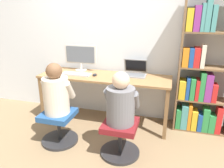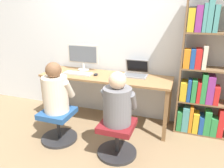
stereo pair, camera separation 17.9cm
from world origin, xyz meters
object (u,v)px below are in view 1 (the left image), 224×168
object	(u,v)px
desktop_monitor	(81,57)
person_at_monitor	(56,92)
keyboard	(77,74)
bookshelf	(201,77)
person_at_laptop	(121,102)
laptop	(134,72)
office_chair_left	(59,126)
office_chair_right	(120,137)

from	to	relation	value
desktop_monitor	person_at_monitor	xyz separation A→B (m)	(0.03, -0.86, -0.27)
keyboard	bookshelf	world-z (taller)	bookshelf
bookshelf	person_at_monitor	bearing A→B (deg)	-155.39
bookshelf	person_at_laptop	bearing A→B (deg)	-137.44
keyboard	desktop_monitor	bearing A→B (deg)	96.91
laptop	office_chair_left	distance (m)	1.32
person_at_laptop	bookshelf	distance (m)	1.26
office_chair_right	person_at_laptop	world-z (taller)	person_at_laptop
office_chair_right	bookshelf	size ratio (longest dim) A/B	0.26
keyboard	person_at_laptop	xyz separation A→B (m)	(0.85, -0.66, -0.08)
desktop_monitor	laptop	world-z (taller)	desktop_monitor
keyboard	office_chair_left	xyz separation A→B (m)	(0.00, -0.63, -0.54)
laptop	bookshelf	world-z (taller)	bookshelf
office_chair_left	office_chair_right	xyz separation A→B (m)	(0.84, -0.04, 0.00)
office_chair_right	bookshelf	xyz separation A→B (m)	(0.93, 0.86, 0.57)
desktop_monitor	bookshelf	bearing A→B (deg)	-1.65
person_at_laptop	bookshelf	world-z (taller)	bookshelf
laptop	keyboard	size ratio (longest dim) A/B	0.80
laptop	person_at_monitor	size ratio (longest dim) A/B	0.54
laptop	person_at_laptop	world-z (taller)	person_at_laptop
office_chair_left	person_at_laptop	xyz separation A→B (m)	(0.84, -0.04, 0.46)
office_chair_right	laptop	bearing A→B (deg)	90.15
laptop	person_at_laptop	size ratio (longest dim) A/B	0.57
person_at_monitor	person_at_laptop	size ratio (longest dim) A/B	1.05
office_chair_left	person_at_monitor	bearing A→B (deg)	90.00
office_chair_left	laptop	bearing A→B (deg)	44.95
laptop	office_chair_left	bearing A→B (deg)	-135.05
keyboard	bookshelf	xyz separation A→B (m)	(1.77, 0.19, 0.04)
laptop	keyboard	bearing A→B (deg)	-165.78
desktop_monitor	laptop	size ratio (longest dim) A/B	1.48
office_chair_left	office_chair_right	world-z (taller)	same
person_at_monitor	bookshelf	size ratio (longest dim) A/B	0.35
bookshelf	office_chair_right	bearing A→B (deg)	-137.29
office_chair_left	person_at_monitor	distance (m)	0.48
keyboard	office_chair_right	size ratio (longest dim) A/B	0.91
office_chair_right	person_at_monitor	bearing A→B (deg)	177.02
keyboard	office_chair_left	distance (m)	0.83
laptop	office_chair_left	xyz separation A→B (m)	(-0.84, -0.84, -0.57)
laptop	keyboard	xyz separation A→B (m)	(-0.84, -0.21, -0.04)
keyboard	person_at_monitor	size ratio (longest dim) A/B	0.67
laptop	bookshelf	size ratio (longest dim) A/B	0.19
desktop_monitor	bookshelf	size ratio (longest dim) A/B	0.28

